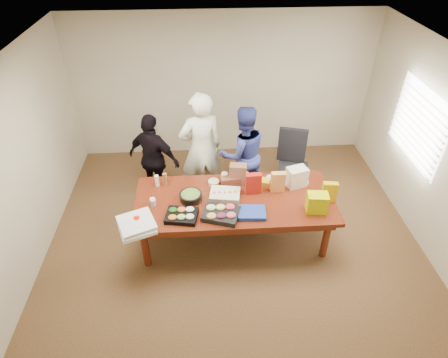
{
  "coord_description": "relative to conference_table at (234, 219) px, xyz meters",
  "views": [
    {
      "loc": [
        -0.4,
        -4.02,
        4.15
      ],
      "look_at": [
        -0.14,
        0.1,
        1.03
      ],
      "focal_mm": 30.06,
      "sensor_mm": 36.0,
      "label": 1
    }
  ],
  "objects": [
    {
      "name": "bread_loaf",
      "position": [
        -0.02,
        0.35,
        0.44
      ],
      "size": [
        0.32,
        0.16,
        0.12
      ],
      "primitive_type": "cube",
      "rotation": [
        0.0,
        0.0,
        0.1
      ],
      "color": "brown",
      "rests_on": "conference_table"
    },
    {
      "name": "wall_back",
      "position": [
        0.0,
        2.5,
        0.98
      ],
      "size": [
        5.5,
        0.04,
        2.7
      ],
      "primitive_type": "cube",
      "color": "beige",
      "rests_on": "floor"
    },
    {
      "name": "office_chair",
      "position": [
        1.06,
        0.98,
        0.18
      ],
      "size": [
        0.7,
        0.7,
        1.11
      ],
      "primitive_type": "cube",
      "rotation": [
        0.0,
        0.0,
        -0.28
      ],
      "color": "black",
      "rests_on": "floor"
    },
    {
      "name": "grocery_bag_white",
      "position": [
        0.93,
        0.26,
        0.52
      ],
      "size": [
        0.32,
        0.27,
        0.3
      ],
      "primitive_type": "cube",
      "rotation": [
        0.0,
        0.0,
        0.29
      ],
      "color": "white",
      "rests_on": "conference_table"
    },
    {
      "name": "floor",
      "position": [
        0.0,
        0.0,
        -0.39
      ],
      "size": [
        5.5,
        5.0,
        0.02
      ],
      "primitive_type": "cube",
      "color": "#47301E",
      "rests_on": "ground"
    },
    {
      "name": "wall_front",
      "position": [
        0.0,
        -2.5,
        0.98
      ],
      "size": [
        5.5,
        0.04,
        2.7
      ],
      "primitive_type": "cube",
      "color": "beige",
      "rests_on": "floor"
    },
    {
      "name": "dressing_bottle",
      "position": [
        -0.99,
        0.4,
        0.47
      ],
      "size": [
        0.07,
        0.07,
        0.19
      ],
      "primitive_type": "cylinder",
      "rotation": [
        0.0,
        0.0,
        0.16
      ],
      "color": "brown",
      "rests_on": "conference_table"
    },
    {
      "name": "wall_left",
      "position": [
        -2.75,
        0.0,
        0.98
      ],
      "size": [
        0.04,
        5.0,
        2.7
      ],
      "primitive_type": "cube",
      "color": "beige",
      "rests_on": "floor"
    },
    {
      "name": "person_right",
      "position": [
        0.22,
        1.04,
        0.45
      ],
      "size": [
        0.92,
        0.78,
        1.65
      ],
      "primitive_type": "imported",
      "rotation": [
        0.0,
        0.0,
        3.36
      ],
      "color": "#333C8C",
      "rests_on": "floor"
    },
    {
      "name": "chip_bag_red",
      "position": [
        0.28,
        0.13,
        0.54
      ],
      "size": [
        0.23,
        0.1,
        0.32
      ],
      "primitive_type": "cube",
      "rotation": [
        0.0,
        0.0,
        0.05
      ],
      "color": "#B01D12",
      "rests_on": "conference_table"
    },
    {
      "name": "kraft_bag",
      "position": [
        0.08,
        0.38,
        0.53
      ],
      "size": [
        0.26,
        0.18,
        0.32
      ],
      "primitive_type": "cube",
      "rotation": [
        0.0,
        0.0,
        -0.16
      ],
      "color": "brown",
      "rests_on": "conference_table"
    },
    {
      "name": "red_cup",
      "position": [
        -1.3,
        -0.42,
        0.43
      ],
      "size": [
        0.09,
        0.09,
        0.11
      ],
      "primitive_type": "cylinder",
      "rotation": [
        0.0,
        0.0,
        0.13
      ],
      "color": "#B41000",
      "rests_on": "conference_table"
    },
    {
      "name": "pizza_box_upper",
      "position": [
        -1.3,
        -0.48,
        0.45
      ],
      "size": [
        0.57,
        0.57,
        0.05
      ],
      "primitive_type": "cube",
      "rotation": [
        0.0,
        0.0,
        0.39
      ],
      "color": "silver",
      "rests_on": "pizza_box_lower"
    },
    {
      "name": "dip_bowl_b",
      "position": [
        -0.28,
        0.35,
        0.41
      ],
      "size": [
        0.17,
        0.17,
        0.06
      ],
      "primitive_type": "cylinder",
      "rotation": [
        0.0,
        0.0,
        -0.04
      ],
      "color": "beige",
      "rests_on": "conference_table"
    },
    {
      "name": "plate_b",
      "position": [
        0.75,
        0.37,
        0.38
      ],
      "size": [
        0.3,
        0.3,
        0.02
      ],
      "primitive_type": "cylinder",
      "rotation": [
        0.0,
        0.0,
        -0.19
      ],
      "color": "silver",
      "rests_on": "conference_table"
    },
    {
      "name": "conference_table",
      "position": [
        0.0,
        0.0,
        0.0
      ],
      "size": [
        2.8,
        1.2,
        0.75
      ],
      "primitive_type": "cube",
      "color": "#4C1C0F",
      "rests_on": "floor"
    },
    {
      "name": "wall_right",
      "position": [
        2.75,
        0.0,
        0.98
      ],
      "size": [
        0.04,
        5.0,
        2.7
      ],
      "primitive_type": "cube",
      "color": "beige",
      "rests_on": "floor"
    },
    {
      "name": "window_panel",
      "position": [
        2.72,
        0.6,
        1.12
      ],
      "size": [
        0.03,
        1.4,
        1.1
      ],
      "primitive_type": "cube",
      "color": "white",
      "rests_on": "wall_right"
    },
    {
      "name": "clear_cup_b",
      "position": [
        -1.13,
        -0.04,
        0.42
      ],
      "size": [
        0.09,
        0.09,
        0.1
      ],
      "primitive_type": "cylinder",
      "rotation": [
        0.0,
        0.0,
        -0.27
      ],
      "color": "white",
      "rests_on": "conference_table"
    },
    {
      "name": "sheet_cake",
      "position": [
        -0.13,
        0.07,
        0.41
      ],
      "size": [
        0.46,
        0.37,
        0.07
      ],
      "primitive_type": "cube",
      "rotation": [
        0.0,
        0.0,
        -0.16
      ],
      "color": "beige",
      "rests_on": "conference_table"
    },
    {
      "name": "chip_bag_blue",
      "position": [
        0.2,
        -0.33,
        0.4
      ],
      "size": [
        0.39,
        0.3,
        0.06
      ],
      "primitive_type": "cube",
      "rotation": [
        0.0,
        0.0,
        -0.07
      ],
      "color": "#203A9F",
      "rests_on": "conference_table"
    },
    {
      "name": "ceiling",
      "position": [
        0.0,
        0.0,
        2.33
      ],
      "size": [
        5.5,
        5.0,
        0.02
      ],
      "primitive_type": "cube",
      "color": "white",
      "rests_on": "wall_back"
    },
    {
      "name": "pizza_box_lower",
      "position": [
        -1.3,
        -0.5,
        0.4
      ],
      "size": [
        0.56,
        0.56,
        0.05
      ],
      "primitive_type": "cube",
      "rotation": [
        0.0,
        0.0,
        0.35
      ],
      "color": "white",
      "rests_on": "conference_table"
    },
    {
      "name": "window_blinds",
      "position": [
        2.68,
        0.6,
        1.12
      ],
      "size": [
        0.04,
        1.36,
        1.0
      ],
      "primitive_type": "cube",
      "color": "beige",
      "rests_on": "wall_right"
    },
    {
      "name": "ranch_bottle",
      "position": [
        -1.1,
        0.38,
        0.47
      ],
      "size": [
        0.06,
        0.06,
        0.18
      ],
      "primitive_type": "cylinder",
      "rotation": [
        0.0,
        0.0,
        0.04
      ],
      "color": "white",
      "rests_on": "conference_table"
    },
    {
      "name": "fruit_tray",
      "position": [
        -0.21,
        -0.34,
        0.41
      ],
      "size": [
        0.56,
        0.49,
        0.07
      ],
      "primitive_type": "cube",
      "rotation": [
        0.0,
        0.0,
        -0.31
      ],
      "color": "black",
      "rests_on": "conference_table"
    },
    {
      "name": "mayo_jar",
      "position": [
        -0.11,
        0.42,
        0.45
      ],
      "size": [
        0.1,
        0.1,
        0.15
      ],
      "primitive_type": "cylinder",
      "rotation": [
        0.0,
        0.0,
        0.01
      ],
      "color": "beige",
      "rests_on": "conference_table"
    },
    {
      "name": "person_center",
      "position": [
        -0.45,
        1.01,
        0.58
      ],
      "size": [
        0.8,
        0.64,
        1.91
      ],
      "primitive_type": "imported",
      "rotation": [
        0.0,
        0.0,
        3.43
      ],
      "color": "silver",
      "rests_on": "floor"
    },
    {
      "name": "clear_cup_a",
      "position": [
        -1.12,
        -0.07,
        0.43
      ],
      "size": [
        0.09,
        0.09,
        0.11
      ],
      "primitive_type": "cylinder",
      "rotation": [
        0.0,
        0.0,
        -0.21
      ],
      "color": "silver",
      "rests_on": "conference_table"
    },
    {
      "name": "banana_bunch",
      "position": [
        0.42,
        0.32,
        0.42
      ],
      "size": [
        0.29,
        0.21,
        0.09
      ],
      "primitive_type": "cube",
      "rotation": [
        0.0,
        0.0,
        -0.26
      ],
      "color": "gold",
      "rests_on": "conference_table"
    },
    {
      "name": "dip_bowl_a",
      "position": [
        0.58,
        0.4,
        0.4
      ],
      "size": [
        0.17,
        0.17,
        0.06
      ],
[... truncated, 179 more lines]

